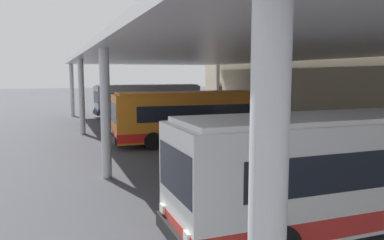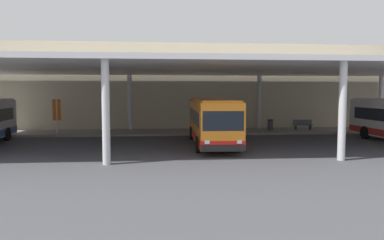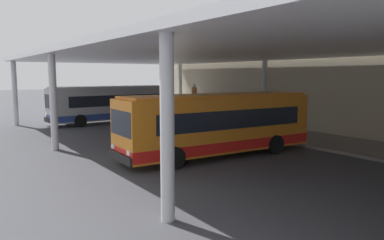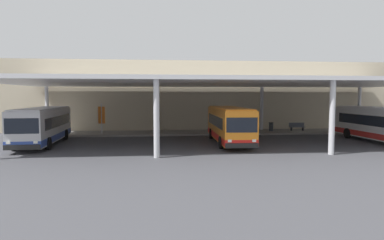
# 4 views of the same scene
# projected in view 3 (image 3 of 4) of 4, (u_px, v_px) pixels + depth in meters

# --- Properties ---
(ground_plane) EXTENTS (200.00, 200.00, 0.00)m
(ground_plane) POSITION_uv_depth(u_px,v_px,m) (147.00, 166.00, 17.14)
(ground_plane) COLOR #47474C
(platform_kerb) EXTENTS (42.00, 4.50, 0.18)m
(platform_kerb) POSITION_uv_depth(u_px,v_px,m) (313.00, 139.00, 23.66)
(platform_kerb) COLOR gray
(platform_kerb) RESTS_ON ground
(station_building_facade) EXTENTS (48.00, 1.60, 8.40)m
(station_building_facade) POSITION_uv_depth(u_px,v_px,m) (347.00, 74.00, 24.98)
(station_building_facade) COLOR #C1B293
(station_building_facade) RESTS_ON ground
(canopy_shelter) EXTENTS (40.00, 17.00, 5.55)m
(canopy_shelter) POSITION_uv_depth(u_px,v_px,m) (240.00, 52.00, 19.57)
(canopy_shelter) COLOR silver
(canopy_shelter) RESTS_ON ground
(bus_nearest_bay) EXTENTS (3.20, 10.67, 3.17)m
(bus_nearest_bay) POSITION_uv_depth(u_px,v_px,m) (110.00, 104.00, 32.67)
(bus_nearest_bay) COLOR #B7B7BC
(bus_nearest_bay) RESTS_ON ground
(bus_second_bay) EXTENTS (2.94, 10.60, 3.17)m
(bus_second_bay) POSITION_uv_depth(u_px,v_px,m) (218.00, 124.00, 19.01)
(bus_second_bay) COLOR orange
(bus_second_bay) RESTS_ON ground
(banner_sign) EXTENTS (0.70, 0.12, 3.20)m
(banner_sign) POSITION_uv_depth(u_px,v_px,m) (194.00, 100.00, 32.94)
(banner_sign) COLOR #B2B2B7
(banner_sign) RESTS_ON platform_kerb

